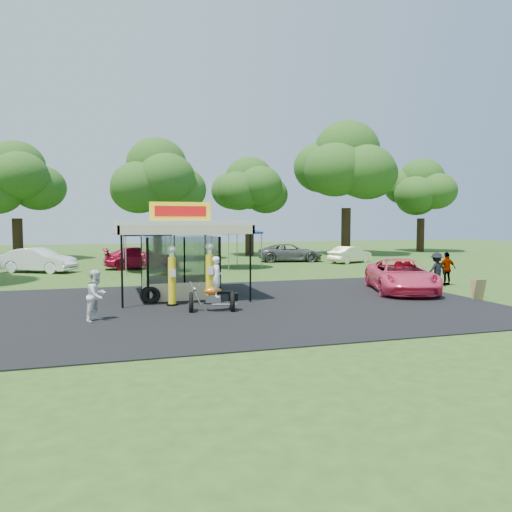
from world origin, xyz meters
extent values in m
plane|color=#2C4816|center=(0.00, 0.00, 0.00)|extent=(120.00, 120.00, 0.00)
cube|color=black|center=(0.00, 2.00, 0.02)|extent=(20.00, 14.00, 0.04)
cube|color=white|center=(-2.00, 5.00, 0.03)|extent=(3.00, 3.00, 0.06)
cube|color=white|center=(-2.00, 5.00, 3.29)|extent=(5.40, 5.40, 0.18)
cube|color=yellow|center=(-2.00, 4.50, 3.78)|extent=(2.60, 0.25, 0.80)
cube|color=red|center=(-2.00, 4.37, 3.78)|extent=(2.21, 0.02, 0.45)
cylinder|color=black|center=(-4.55, 2.45, 1.60)|extent=(0.08, 0.08, 3.20)
cylinder|color=black|center=(0.55, 2.45, 1.60)|extent=(0.08, 0.08, 3.20)
cylinder|color=black|center=(-2.64, 2.55, 0.05)|extent=(0.45, 0.45, 0.10)
cylinder|color=yellow|center=(-2.64, 2.55, 1.03)|extent=(0.31, 0.31, 1.85)
cylinder|color=silver|center=(-2.64, 2.55, 2.05)|extent=(0.21, 0.21, 0.21)
sphere|color=white|center=(-2.64, 2.55, 2.26)|extent=(0.33, 0.33, 0.33)
cube|color=white|center=(-2.64, 2.37, 1.33)|extent=(0.23, 0.02, 0.31)
cylinder|color=black|center=(-1.14, 2.55, 0.05)|extent=(0.47, 0.47, 0.11)
cylinder|color=yellow|center=(-1.14, 2.55, 1.07)|extent=(0.32, 0.32, 1.92)
cylinder|color=silver|center=(-1.14, 2.55, 2.13)|extent=(0.21, 0.21, 0.21)
sphere|color=white|center=(-1.14, 2.55, 2.35)|extent=(0.34, 0.34, 0.34)
cube|color=white|center=(-1.14, 2.35, 1.39)|extent=(0.23, 0.02, 0.32)
torus|color=black|center=(-2.16, 0.98, 0.34)|extent=(0.31, 0.86, 0.84)
torus|color=black|center=(-0.67, 0.71, 0.34)|extent=(0.31, 0.86, 0.84)
cube|color=silver|center=(-1.37, 0.84, 0.50)|extent=(0.59, 0.38, 0.30)
ellipsoid|color=orange|center=(-1.37, 0.84, 0.78)|extent=(0.64, 0.36, 0.30)
cube|color=black|center=(-1.02, 0.77, 0.72)|extent=(0.59, 0.36, 0.10)
cube|color=black|center=(-0.64, 0.71, 0.55)|extent=(0.41, 0.40, 0.28)
cylinder|color=silver|center=(-2.01, 0.96, 0.70)|extent=(0.45, 0.14, 0.90)
cylinder|color=silver|center=(-1.86, 0.93, 1.06)|extent=(0.16, 0.60, 0.05)
sphere|color=silver|center=(-2.03, 0.96, 0.85)|extent=(0.16, 0.16, 0.16)
imported|color=white|center=(-1.22, 0.81, 1.31)|extent=(0.46, 0.61, 1.51)
torus|color=black|center=(-3.37, 3.32, 0.35)|extent=(0.75, 0.43, 0.72)
torus|color=black|center=(-3.49, 3.46, 0.35)|extent=(0.73, 0.41, 0.72)
cube|color=#593819|center=(10.03, 0.18, 0.46)|extent=(0.51, 0.25, 0.90)
cube|color=#593819|center=(10.03, 0.40, 0.46)|extent=(0.51, 0.25, 0.90)
imported|color=yellow|center=(-2.00, 7.20, 0.48)|extent=(2.82, 1.13, 0.96)
imported|color=#F2426B|center=(8.18, 3.20, 0.78)|extent=(4.38, 6.19, 1.57)
imported|color=white|center=(-5.46, 0.30, 0.87)|extent=(1.03, 1.07, 1.74)
imported|color=black|center=(11.08, 4.44, 0.88)|extent=(1.19, 0.75, 1.76)
imported|color=gray|center=(11.98, 4.80, 0.87)|extent=(1.03, 0.46, 1.74)
imported|color=white|center=(-9.27, 18.19, 0.80)|extent=(5.06, 3.82, 1.60)
imported|color=#B30D2D|center=(-2.60, 18.87, 0.76)|extent=(5.32, 2.29, 1.53)
imported|color=#545557|center=(9.71, 21.64, 0.73)|extent=(5.63, 3.35, 1.47)
imported|color=#F7F4BD|center=(13.81, 18.95, 0.67)|extent=(4.27, 2.97, 1.33)
cylinder|color=gray|center=(-3.87, 17.92, 1.20)|extent=(0.06, 0.06, 2.41)
cylinder|color=gray|center=(-1.06, 17.92, 1.20)|extent=(0.06, 0.06, 2.41)
cylinder|color=gray|center=(-3.87, 15.11, 1.20)|extent=(0.06, 0.06, 2.41)
cylinder|color=gray|center=(-1.06, 15.11, 1.20)|extent=(0.06, 0.06, 2.41)
cube|color=navy|center=(-2.47, 16.51, 2.47)|extent=(3.01, 3.01, 0.12)
cone|color=navy|center=(-2.47, 16.51, 2.78)|extent=(4.33, 4.33, 0.50)
cylinder|color=gray|center=(2.27, 18.97, 1.23)|extent=(0.06, 0.06, 2.47)
cylinder|color=gray|center=(5.16, 18.97, 1.23)|extent=(0.06, 0.06, 2.47)
cylinder|color=gray|center=(2.27, 16.09, 1.23)|extent=(0.06, 0.06, 2.47)
cylinder|color=gray|center=(5.16, 16.09, 1.23)|extent=(0.06, 0.06, 2.47)
cube|color=navy|center=(3.71, 17.53, 2.53)|extent=(3.08, 3.08, 0.12)
cone|color=navy|center=(3.71, 17.53, 2.85)|extent=(4.44, 4.44, 0.51)
cylinder|color=black|center=(-12.22, 29.96, 1.80)|extent=(0.85, 0.85, 3.60)
ellipsoid|color=#194714|center=(-12.22, 29.96, 6.39)|extent=(8.37, 8.37, 7.17)
cylinder|color=black|center=(-0.67, 26.64, 1.81)|extent=(0.78, 0.78, 3.62)
ellipsoid|color=#194714|center=(-0.67, 26.64, 6.52)|extent=(8.69, 8.69, 7.45)
cylinder|color=black|center=(8.50, 29.65, 1.68)|extent=(0.84, 0.84, 3.37)
ellipsoid|color=#194714|center=(8.50, 29.65, 5.99)|extent=(7.86, 7.86, 6.73)
cylinder|color=black|center=(18.07, 27.97, 2.33)|extent=(0.93, 0.93, 4.67)
ellipsoid|color=#194714|center=(18.07, 27.97, 8.30)|extent=(10.89, 10.89, 9.34)
cylinder|color=black|center=(28.52, 30.42, 1.84)|extent=(0.83, 0.83, 3.68)
ellipsoid|color=#194714|center=(28.52, 30.42, 6.44)|extent=(8.30, 8.30, 7.11)
camera|label=1|loc=(-5.22, -17.08, 3.36)|focal=35.00mm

